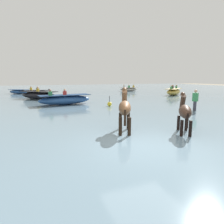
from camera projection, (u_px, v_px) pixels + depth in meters
ground_plane at (147, 152)px, 6.36m from camera, size 120.00×120.00×0.00m
water_surface at (80, 106)px, 15.49m from camera, size 90.00×90.00×0.25m
horse_lead_bay at (125, 109)px, 7.70m from camera, size 1.04×1.78×1.98m
horse_trailing_dark_bay at (185, 112)px, 7.53m from camera, size 1.15×1.54×1.80m
boat_near_port at (65, 100)px, 15.66m from camera, size 4.26×1.85×1.26m
boat_mid_outer at (39, 95)px, 19.66m from camera, size 3.88×3.74×1.25m
boat_far_offshore at (129, 89)px, 31.25m from camera, size 2.94×1.14×1.06m
boat_distant_west at (19, 92)px, 26.12m from camera, size 2.72×2.23×0.56m
boat_far_inshore at (38, 92)px, 24.28m from camera, size 3.02×1.99×1.08m
boat_distant_east at (174, 92)px, 24.48m from camera, size 3.76×3.27×1.26m
person_onlooker_right at (195, 101)px, 12.61m from camera, size 0.31×0.37×1.63m
channel_buoy at (109, 104)px, 14.73m from camera, size 0.33×0.33×0.76m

